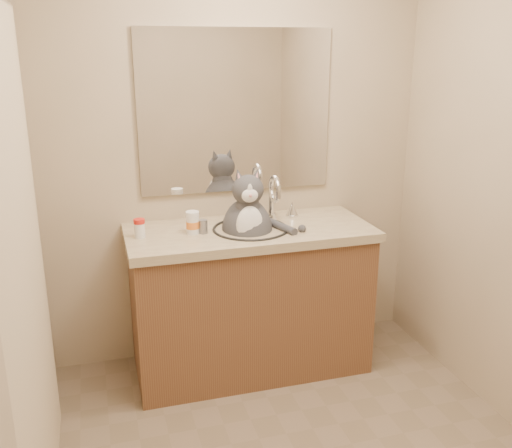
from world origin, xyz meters
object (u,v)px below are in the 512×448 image
Objects in this scene: pill_bottle_redcap at (140,228)px; pill_bottle_orange at (193,223)px; grey_canister at (203,227)px; cat at (248,226)px.

pill_bottle_redcap is 0.28m from pill_bottle_orange.
pill_bottle_orange reaches higher than pill_bottle_redcap.
grey_canister is at bearing -3.69° from pill_bottle_redcap.
pill_bottle_redcap is 0.33m from grey_canister.
pill_bottle_redcap is 1.36× the size of grey_canister.
grey_canister is at bearing -13.55° from pill_bottle_orange.
cat reaches higher than pill_bottle_redcap.
grey_canister is (0.05, -0.01, -0.02)m from pill_bottle_orange.
cat is 0.24m from grey_canister.
cat is 4.55× the size of pill_bottle_orange.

